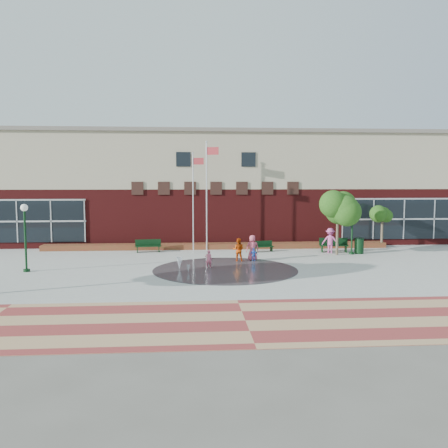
{
  "coord_description": "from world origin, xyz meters",
  "views": [
    {
      "loc": [
        -2.03,
        -24.04,
        5.2
      ],
      "look_at": [
        0.0,
        4.0,
        2.6
      ],
      "focal_mm": 38.0,
      "sensor_mm": 36.0,
      "label": 1
    }
  ],
  "objects": [
    {
      "name": "library_building",
      "position": [
        0.0,
        17.48,
        4.64
      ],
      "size": [
        44.4,
        10.4,
        9.2
      ],
      "color": "#521112",
      "rests_on": "ground"
    },
    {
      "name": "adult_red",
      "position": [
        1.05,
        5.84,
        0.76
      ],
      "size": [
        0.86,
        0.74,
        1.52
      ],
      "primitive_type": "imported",
      "rotation": [
        0.0,
        0.0,
        2.88
      ],
      "color": "#BF3E09",
      "rests_on": "ground"
    },
    {
      "name": "lamp_right",
      "position": [
        9.29,
        8.17,
        2.34
      ],
      "size": [
        0.4,
        0.4,
        3.77
      ],
      "color": "black",
      "rests_on": "ground"
    },
    {
      "name": "lamp_left",
      "position": [
        -11.32,
        3.27,
        2.41
      ],
      "size": [
        0.41,
        0.41,
        3.87
      ],
      "color": "black",
      "rests_on": "ground"
    },
    {
      "name": "paver_band",
      "position": [
        0.0,
        -7.0,
        0.0
      ],
      "size": [
        46.0,
        6.0,
        0.01
      ],
      "primitive_type": "cube",
      "color": "maroon",
      "rests_on": "ground"
    },
    {
      "name": "flagpole_left",
      "position": [
        -1.75,
        9.78,
        3.99
      ],
      "size": [
        0.83,
        0.21,
        7.17
      ],
      "rotation": [
        0.0,
        0.0,
        -0.17
      ],
      "color": "silver",
      "rests_on": "ground"
    },
    {
      "name": "plaza_concrete",
      "position": [
        0.0,
        4.0,
        0.0
      ],
      "size": [
        46.0,
        18.0,
        0.01
      ],
      "primitive_type": "cube",
      "color": "#A8A8A0",
      "rests_on": "ground"
    },
    {
      "name": "tree_small_right",
      "position": [
        12.71,
        11.18,
        2.44
      ],
      "size": [
        1.96,
        1.96,
        3.34
      ],
      "color": "#4B3F2F",
      "rests_on": "ground"
    },
    {
      "name": "trash_can",
      "position": [
        9.93,
        8.45,
        0.57
      ],
      "size": [
        0.69,
        0.69,
        1.13
      ],
      "color": "black",
      "rests_on": "ground"
    },
    {
      "name": "bench_mid",
      "position": [
        3.25,
        9.75,
        0.26
      ],
      "size": [
        1.65,
        0.8,
        0.8
      ],
      "rotation": [
        0.0,
        0.0,
        0.23
      ],
      "color": "black",
      "rests_on": "ground"
    },
    {
      "name": "child_blue",
      "position": [
        2.05,
        5.75,
        0.44
      ],
      "size": [
        0.56,
        0.4,
        0.88
      ],
      "primitive_type": "imported",
      "rotation": [
        0.0,
        0.0,
        2.73
      ],
      "color": "blue",
      "rests_on": "ground"
    },
    {
      "name": "flagpole_right",
      "position": [
        -0.74,
        10.97,
        4.51
      ],
      "size": [
        0.96,
        0.36,
        8.08
      ],
      "rotation": [
        0.0,
        0.0,
        -0.3
      ],
      "color": "silver",
      "rests_on": "ground"
    },
    {
      "name": "water_jet_a",
      "position": [
        -2.65,
        3.26,
        0.0
      ],
      "size": [
        0.37,
        0.37,
        0.71
      ],
      "primitive_type": "cone",
      "rotation": [
        3.14,
        0.0,
        0.0
      ],
      "color": "white",
      "rests_on": "ground"
    },
    {
      "name": "ground",
      "position": [
        0.0,
        0.0,
        0.0
      ],
      "size": [
        120.0,
        120.0,
        0.0
      ],
      "primitive_type": "plane",
      "color": "#666056",
      "rests_on": "ground"
    },
    {
      "name": "splash_pad",
      "position": [
        0.0,
        3.0,
        0.0
      ],
      "size": [
        8.4,
        8.4,
        0.01
      ],
      "primitive_type": "cylinder",
      "color": "#383A3D",
      "rests_on": "ground"
    },
    {
      "name": "tree_mid",
      "position": [
        8.18,
        7.97,
        3.08
      ],
      "size": [
        2.51,
        2.51,
        4.23
      ],
      "color": "#4B3F2F",
      "rests_on": "ground"
    },
    {
      "name": "water_jet_b",
      "position": [
        -2.13,
        2.28,
        0.0
      ],
      "size": [
        0.19,
        0.19,
        0.43
      ],
      "primitive_type": "cone",
      "rotation": [
        3.14,
        0.0,
        0.0
      ],
      "color": "white",
      "rests_on": "ground"
    },
    {
      "name": "bench_right",
      "position": [
        8.35,
        9.24,
        0.33
      ],
      "size": [
        2.1,
        0.81,
        1.03
      ],
      "rotation": [
        0.0,
        0.0,
        -0.12
      ],
      "color": "black",
      "rests_on": "ground"
    },
    {
      "name": "person_bench",
      "position": [
        7.96,
        8.84,
        0.9
      ],
      "size": [
        1.33,
        1.03,
        1.81
      ],
      "primitive_type": "imported",
      "rotation": [
        0.0,
        0.0,
        2.79
      ],
      "color": "#CC4E99",
      "rests_on": "ground"
    },
    {
      "name": "flower_bed",
      "position": [
        0.0,
        11.6,
        0.0
      ],
      "size": [
        26.0,
        1.2,
        0.4
      ],
      "primitive_type": "cube",
      "color": "#A11020",
      "rests_on": "ground"
    },
    {
      "name": "child_splash",
      "position": [
        -0.94,
        3.66,
        0.54
      ],
      "size": [
        0.41,
        0.29,
        1.09
      ],
      "primitive_type": "imported",
      "rotation": [
        0.0,
        0.0,
        3.22
      ],
      "color": "#E45E7C",
      "rests_on": "ground"
    },
    {
      "name": "adult_pink",
      "position": [
        2.0,
        6.13,
        0.84
      ],
      "size": [
        0.83,
        0.55,
        1.67
      ],
      "primitive_type": "imported",
      "rotation": [
        0.0,
        0.0,
        3.12
      ],
      "color": "#CE4D64",
      "rests_on": "ground"
    },
    {
      "name": "bench_left",
      "position": [
        -5.05,
        10.18,
        0.3
      ],
      "size": [
        1.88,
        0.68,
        0.93
      ],
      "rotation": [
        0.0,
        0.0,
        0.09
      ],
      "color": "black",
      "rests_on": "ground"
    }
  ]
}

